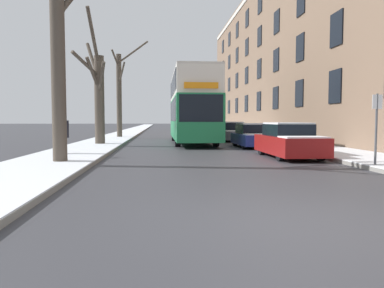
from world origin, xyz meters
name	(u,v)px	position (x,y,z in m)	size (l,w,h in m)	color
ground_plane	(298,222)	(0.00, 0.00, 0.00)	(320.00, 320.00, 0.00)	#38383D
sidewalk_left	(136,130)	(-5.83, 53.00, 0.08)	(3.05, 130.00, 0.16)	gray
sidewalk_right	(211,129)	(5.83, 53.00, 0.08)	(3.05, 130.00, 0.16)	gray
terrace_facade_right	(306,57)	(11.85, 29.75, 7.61)	(9.10, 53.24, 15.21)	#7A604C
bare_tree_left_0	(58,40)	(-5.43, 7.59, 4.23)	(2.34, 3.49, 9.29)	#4C4238
bare_tree_left_1	(98,92)	(-5.69, 17.05, 3.18)	(1.84, 3.40, 7.69)	#4C4238
bare_tree_left_2	(120,93)	(-5.40, 26.29, 3.82)	(2.97, 2.00, 8.32)	#4C4238
double_decker_bus	(192,104)	(0.06, 19.55, 2.59)	(2.59, 11.23, 4.59)	#1E7A47
parked_car_0	(289,141)	(3.22, 9.60, 0.67)	(1.79, 4.37, 1.44)	maroon
parked_car_1	(253,136)	(3.22, 15.46, 0.64)	(1.88, 4.17, 1.37)	navy
parked_car_2	(232,132)	(3.22, 21.87, 0.66)	(1.72, 4.43, 1.43)	#474C56
pedestrian_left_sidewalk	(64,134)	(-6.03, 10.44, 0.96)	(0.38, 0.38, 1.75)	#4C4742
street_sign_post	(376,126)	(4.61, 5.65, 1.36)	(0.32, 0.07, 2.36)	#4C4F54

